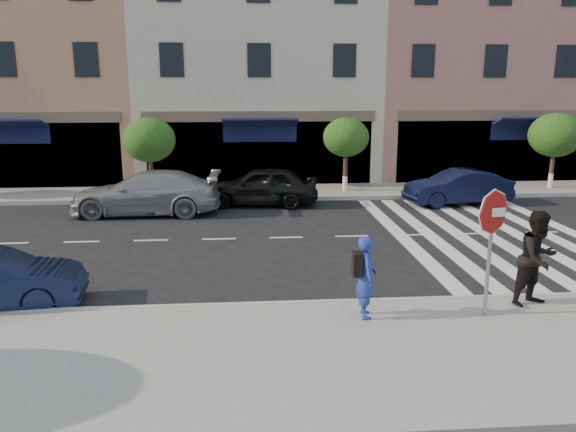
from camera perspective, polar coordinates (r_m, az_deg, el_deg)
The scene contains 15 objects.
ground at distance 13.05m, azimuth 1.14°, elevation -6.85°, with size 120.00×120.00×0.00m, color black.
sidewalk_near at distance 9.60m, azimuth 3.40°, elevation -14.07°, with size 60.00×4.50×0.15m, color gray.
sidewalk_far at distance 23.64m, azimuth -1.48°, elevation 2.44°, with size 60.00×3.00×0.15m, color gray.
building_west_mid at distance 30.90m, azimuth -24.03°, elevation 16.77°, with size 10.00×9.00×14.00m, color tan.
building_centre at distance 29.23m, azimuth -3.21°, elevation 15.15°, with size 11.00×9.00×11.00m, color beige.
building_east_mid at distance 31.92m, azimuth 19.78°, elevation 16.06°, with size 13.00×9.00×13.00m, color #AE6D67.
street_tree_wb at distance 23.41m, azimuth -13.91°, elevation 7.48°, with size 2.10×2.10×3.06m.
street_tree_c at distance 23.48m, azimuth 5.91°, elevation 7.93°, with size 1.90×1.90×3.04m.
street_tree_ea at distance 26.61m, azimuth 25.52°, elevation 7.41°, with size 2.20×2.20×3.19m.
stop_sign at distance 11.05m, azimuth 20.04°, elevation -0.81°, with size 0.87×0.17×2.47m.
photographer at distance 10.72m, azimuth 7.96°, elevation -6.15°, with size 0.58×0.38×1.58m, color #203595.
walker at distance 12.19m, azimuth 24.05°, elevation -3.96°, with size 0.94×0.73×1.93m, color black.
car_far_left at distance 20.44m, azimuth -14.25°, elevation 2.30°, with size 2.13×5.23×1.52m, color gray.
car_far_mid at distance 21.30m, azimuth -2.78°, elevation 3.05°, with size 1.74×4.32×1.47m, color black.
car_far_right at distance 22.42m, azimuth 16.87°, elevation 2.82°, with size 1.41×4.04×1.33m, color black.
Camera 1 is at (-1.22, -12.20, 4.46)m, focal length 35.00 mm.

